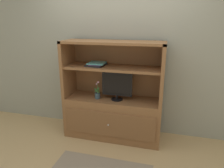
% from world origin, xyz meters
% --- Properties ---
extents(ground_plane, '(8.00, 8.00, 0.00)m').
position_xyz_m(ground_plane, '(0.00, 0.00, 0.00)').
color(ground_plane, tan).
extents(painted_rear_wall, '(6.00, 0.10, 2.80)m').
position_xyz_m(painted_rear_wall, '(0.00, 0.75, 1.40)').
color(painted_rear_wall, gray).
rests_on(painted_rear_wall, ground_plane).
extents(media_console, '(1.51, 0.53, 1.53)m').
position_xyz_m(media_console, '(0.00, 0.41, 0.49)').
color(media_console, brown).
rests_on(media_console, ground_plane).
extents(tv_monitor, '(0.46, 0.18, 0.46)m').
position_xyz_m(tv_monitor, '(0.07, 0.36, 0.89)').
color(tv_monitor, black).
rests_on(tv_monitor, media_console).
extents(potted_plant, '(0.09, 0.08, 0.28)m').
position_xyz_m(potted_plant, '(-0.23, 0.34, 0.71)').
color(potted_plant, '#384C56').
rests_on(potted_plant, media_console).
extents(magazine_stack, '(0.29, 0.33, 0.05)m').
position_xyz_m(magazine_stack, '(-0.26, 0.40, 1.18)').
color(magazine_stack, black).
rests_on(magazine_stack, media_console).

